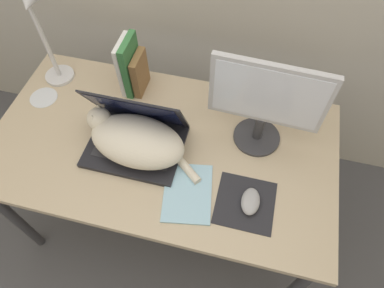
{
  "coord_description": "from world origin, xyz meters",
  "views": [
    {
      "loc": [
        0.31,
        -0.34,
        1.85
      ],
      "look_at": [
        0.14,
        0.34,
        0.82
      ],
      "focal_mm": 32.0,
      "sensor_mm": 36.0,
      "label": 1
    }
  ],
  "objects_px": {
    "desk_lamp": "(37,18)",
    "external_monitor": "(266,103)",
    "book_row": "(132,68)",
    "notepad": "(188,193)",
    "computer_mouse": "(250,201)",
    "cat": "(135,140)",
    "laptop": "(136,136)",
    "cd_disc": "(44,98)"
  },
  "relations": [
    {
      "from": "computer_mouse",
      "to": "cat",
      "type": "bearing_deg",
      "value": 165.72
    },
    {
      "from": "notepad",
      "to": "laptop",
      "type": "bearing_deg",
      "value": 146.38
    },
    {
      "from": "laptop",
      "to": "computer_mouse",
      "type": "bearing_deg",
      "value": -17.77
    },
    {
      "from": "cat",
      "to": "computer_mouse",
      "type": "bearing_deg",
      "value": -14.28
    },
    {
      "from": "laptop",
      "to": "cat",
      "type": "relative_size",
      "value": 0.77
    },
    {
      "from": "cd_disc",
      "to": "desk_lamp",
      "type": "bearing_deg",
      "value": 65.31
    },
    {
      "from": "desk_lamp",
      "to": "cd_disc",
      "type": "relative_size",
      "value": 4.17
    },
    {
      "from": "cat",
      "to": "book_row",
      "type": "bearing_deg",
      "value": 110.51
    },
    {
      "from": "desk_lamp",
      "to": "cd_disc",
      "type": "height_order",
      "value": "desk_lamp"
    },
    {
      "from": "desk_lamp",
      "to": "book_row",
      "type": "bearing_deg",
      "value": 9.27
    },
    {
      "from": "laptop",
      "to": "cat",
      "type": "xyz_separation_m",
      "value": [
        0.01,
        -0.03,
        0.02
      ]
    },
    {
      "from": "external_monitor",
      "to": "computer_mouse",
      "type": "bearing_deg",
      "value": -86.57
    },
    {
      "from": "laptop",
      "to": "desk_lamp",
      "type": "distance_m",
      "value": 0.57
    },
    {
      "from": "book_row",
      "to": "computer_mouse",
      "type": "bearing_deg",
      "value": -37.05
    },
    {
      "from": "laptop",
      "to": "notepad",
      "type": "relative_size",
      "value": 1.4
    },
    {
      "from": "laptop",
      "to": "computer_mouse",
      "type": "distance_m",
      "value": 0.5
    },
    {
      "from": "book_row",
      "to": "cat",
      "type": "bearing_deg",
      "value": -69.49
    },
    {
      "from": "book_row",
      "to": "desk_lamp",
      "type": "height_order",
      "value": "desk_lamp"
    },
    {
      "from": "cat",
      "to": "notepad",
      "type": "distance_m",
      "value": 0.28
    },
    {
      "from": "desk_lamp",
      "to": "notepad",
      "type": "distance_m",
      "value": 0.86
    },
    {
      "from": "external_monitor",
      "to": "book_row",
      "type": "xyz_separation_m",
      "value": [
        -0.57,
        0.15,
        -0.1
      ]
    },
    {
      "from": "computer_mouse",
      "to": "notepad",
      "type": "bearing_deg",
      "value": -176.57
    },
    {
      "from": "notepad",
      "to": "cd_disc",
      "type": "bearing_deg",
      "value": 158.05
    },
    {
      "from": "notepad",
      "to": "desk_lamp",
      "type": "bearing_deg",
      "value": 149.47
    },
    {
      "from": "external_monitor",
      "to": "computer_mouse",
      "type": "distance_m",
      "value": 0.35
    },
    {
      "from": "computer_mouse",
      "to": "desk_lamp",
      "type": "bearing_deg",
      "value": 156.83
    },
    {
      "from": "cd_disc",
      "to": "laptop",
      "type": "bearing_deg",
      "value": -14.97
    },
    {
      "from": "laptop",
      "to": "cd_disc",
      "type": "relative_size",
      "value": 3.09
    },
    {
      "from": "book_row",
      "to": "notepad",
      "type": "height_order",
      "value": "book_row"
    },
    {
      "from": "computer_mouse",
      "to": "book_row",
      "type": "bearing_deg",
      "value": 142.95
    },
    {
      "from": "computer_mouse",
      "to": "book_row",
      "type": "distance_m",
      "value": 0.74
    },
    {
      "from": "computer_mouse",
      "to": "cd_disc",
      "type": "height_order",
      "value": "computer_mouse"
    },
    {
      "from": "computer_mouse",
      "to": "cd_disc",
      "type": "relative_size",
      "value": 0.89
    },
    {
      "from": "external_monitor",
      "to": "computer_mouse",
      "type": "xyz_separation_m",
      "value": [
        0.02,
        -0.29,
        -0.2
      ]
    },
    {
      "from": "desk_lamp",
      "to": "external_monitor",
      "type": "bearing_deg",
      "value": -6.14
    },
    {
      "from": "book_row",
      "to": "notepad",
      "type": "distance_m",
      "value": 0.59
    },
    {
      "from": "external_monitor",
      "to": "computer_mouse",
      "type": "height_order",
      "value": "external_monitor"
    },
    {
      "from": "cat",
      "to": "computer_mouse",
      "type": "distance_m",
      "value": 0.48
    },
    {
      "from": "laptop",
      "to": "notepad",
      "type": "distance_m",
      "value": 0.3
    },
    {
      "from": "cat",
      "to": "cd_disc",
      "type": "xyz_separation_m",
      "value": [
        -0.49,
        0.16,
        -0.07
      ]
    },
    {
      "from": "book_row",
      "to": "desk_lamp",
      "type": "relative_size",
      "value": 0.51
    },
    {
      "from": "cat",
      "to": "desk_lamp",
      "type": "relative_size",
      "value": 0.96
    }
  ]
}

